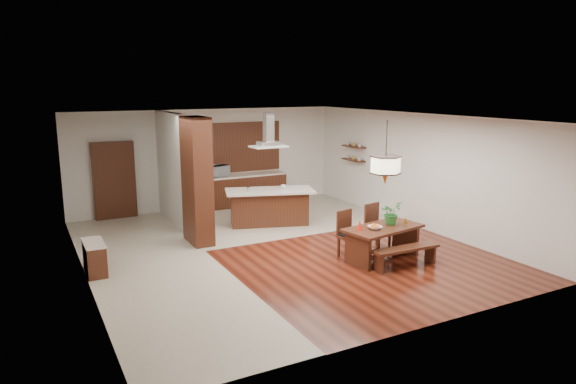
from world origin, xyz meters
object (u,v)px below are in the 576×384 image
dining_chair_left (351,234)px  foliage_plant (391,213)px  dining_chair_right (378,227)px  range_hood (269,130)px  kitchen_island (269,207)px  microwave (218,171)px  island_cup (283,187)px  dining_table (383,235)px  dining_bench (405,257)px  hallway_console (95,258)px  fruit_bowl (375,228)px  pendant_lantern (386,153)px

dining_chair_left → foliage_plant: size_ratio=2.02×
dining_chair_right → range_hood: bearing=100.7°
kitchen_island → microwave: microwave is taller
kitchen_island → island_cup: (0.38, -0.07, 0.51)m
dining_table → dining_bench: size_ratio=1.22×
foliage_plant → kitchen_island: 3.70m
dining_table → island_cup: island_cup is taller
microwave → kitchen_island: bearing=-97.8°
kitchen_island → range_hood: size_ratio=2.72×
kitchen_island → island_cup: bearing=7.5°
dining_chair_left → island_cup: 3.11m
hallway_console → fruit_bowl: fruit_bowl is taller
dining_chair_left → island_cup: bearing=77.4°
pendant_lantern → range_hood: bearing=104.1°
dining_chair_left → range_hood: range_hood is taller
kitchen_island → range_hood: range_hood is taller
dining_chair_left → pendant_lantern: (0.50, -0.43, 1.75)m
fruit_bowl → kitchen_island: (-0.63, 3.64, -0.26)m
dining_bench → island_cup: island_cup is taller
dining_chair_left → microwave: (-0.93, 5.48, 0.62)m
fruit_bowl → foliage_plant: bearing=17.0°
hallway_console → foliage_plant: bearing=-17.7°
range_hood → fruit_bowl: bearing=-80.2°
hallway_console → dining_bench: size_ratio=0.60×
dining_table → island_cup: size_ratio=13.50×
foliage_plant → dining_chair_left: bearing=156.5°
dining_chair_right → dining_table: bearing=-130.9°
dining_chair_right → microwave: bearing=96.7°
dining_chair_left → dining_table: bearing=-53.6°
foliage_plant → dining_table: bearing=-160.4°
dining_bench → dining_chair_right: 1.24m
dining_chair_right → kitchen_island: (-1.22, 2.99, -0.03)m
foliage_plant → fruit_bowl: bearing=-163.0°
hallway_console → foliage_plant: size_ratio=1.80×
microwave → dining_bench: bearing=-97.3°
dining_bench → foliage_plant: (0.17, 0.70, 0.74)m
pendant_lantern → range_hood: size_ratio=1.46×
dining_bench → range_hood: size_ratio=1.64×
dining_table → foliage_plant: foliage_plant is taller
dining_chair_right → pendant_lantern: pendant_lantern is taller
hallway_console → dining_chair_left: (4.93, -1.49, 0.18)m
pendant_lantern → range_hood: 3.69m
dining_chair_right → microwave: microwave is taller
dining_chair_right → island_cup: size_ratio=7.58×
fruit_bowl → microwave: bearing=101.0°
dining_chair_right → microwave: (-1.76, 5.33, 0.61)m
hallway_console → pendant_lantern: 6.08m
dining_table → dining_bench: (0.10, -0.60, -0.31)m
fruit_bowl → island_cup: island_cup is taller
dining_bench → range_hood: 4.85m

